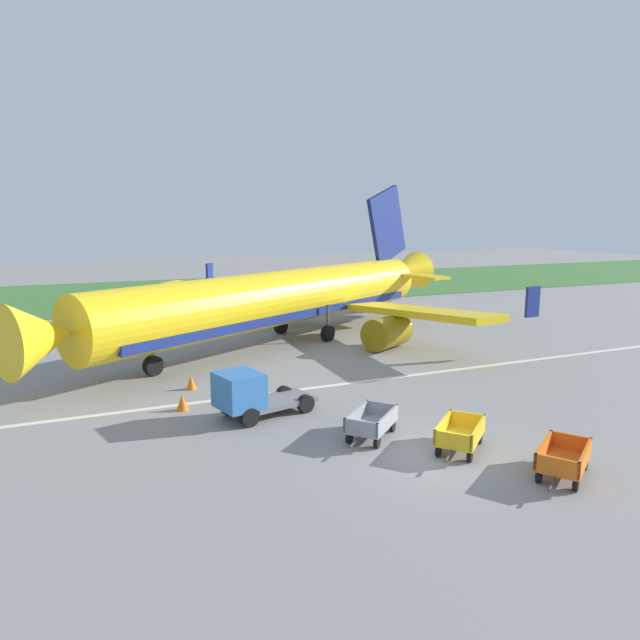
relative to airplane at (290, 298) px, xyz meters
The scene contains 10 objects.
ground_plane 21.11m from the airplane, 96.11° to the right, with size 220.00×220.00×0.00m, color gray.
grass_strip 30.34m from the airplane, 94.22° to the left, with size 220.00×28.00×0.06m, color #3D7033.
apron_stripe 11.83m from the airplane, 101.21° to the right, with size 120.00×0.36×0.01m, color silver.
airplane is the anchor object (origin of this frame).
baggage_cart_nearest 23.97m from the airplane, 88.03° to the right, with size 3.36×2.59×1.07m.
baggage_cart_second_in_row 20.82m from the airplane, 92.75° to the right, with size 3.17×2.88×1.07m.
baggage_cart_third_in_row 18.72m from the airplane, 100.64° to the right, with size 3.15×2.91×1.07m.
service_truck_beside_carts 16.08m from the airplane, 116.93° to the right, with size 4.71×2.91×2.10m.
traffic_cone_near_plane 12.76m from the airplane, 134.28° to the right, with size 0.54×0.54×0.71m, color orange.
traffic_cone_mid_apron 15.66m from the airplane, 128.95° to the right, with size 0.55×0.55×0.73m, color orange.
Camera 1 is at (-11.63, -16.36, 8.56)m, focal length 32.13 mm.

